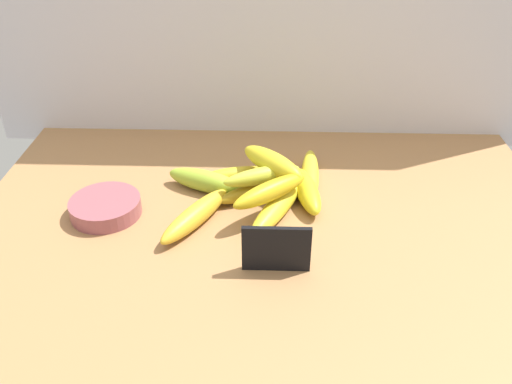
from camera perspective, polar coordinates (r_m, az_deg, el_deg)
The scene contains 14 objects.
counter_top at distance 97.64cm, azimuth 1.12°, elevation -4.30°, with size 110.00×76.00×3.00cm, color #9C6E44.
chalkboard_sign at distance 85.09cm, azimuth 2.19°, elevation -6.28°, with size 11.00×1.80×8.40cm.
fruit_bowl at distance 102.61cm, azimuth -15.84°, elevation -1.56°, with size 13.11×13.11×3.12cm, color #914C54.
banana_0 at distance 105.61cm, azimuth -5.39°, elevation 1.16°, with size 16.53×4.34×4.34cm, color #97B730.
banana_1 at distance 107.99cm, azimuth -2.51°, elevation 1.78°, with size 15.17×3.39×3.39cm, color gold.
banana_2 at distance 106.52cm, azimuth 2.09°, elevation 1.56°, with size 16.50×4.19×4.19cm, color yellow.
banana_3 at distance 96.76cm, azimuth -6.50°, elevation -2.40°, with size 18.96×3.88×3.88cm, color gold.
banana_4 at distance 103.75cm, azimuth 0.78°, elevation 0.37°, with size 19.69×3.39×3.39cm, color #A78519.
banana_5 at distance 108.29cm, azimuth 5.82°, elevation 1.77°, with size 20.43×3.54×3.54cm, color gold.
banana_6 at distance 98.10cm, azimuth 2.31°, elevation -1.64°, with size 20.32×3.86×3.86cm, color yellow.
banana_7 at distance 102.84cm, azimuth 5.46°, elevation 0.13°, with size 15.47×4.15×4.15cm, color yellow.
banana_8 at distance 101.41cm, azimuth 0.67°, elevation 1.77°, with size 15.57×3.33×3.33cm, color gold.
banana_9 at distance 103.13cm, azimuth 1.73°, elevation 3.17°, with size 15.26×4.32×4.32cm, color yellow.
banana_10 at distance 95.77cm, azimuth 1.53°, elevation 0.11°, with size 16.51×3.61×3.61cm, color gold.
Camera 1 is at (0.65, -77.50, 60.87)cm, focal length 37.30 mm.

